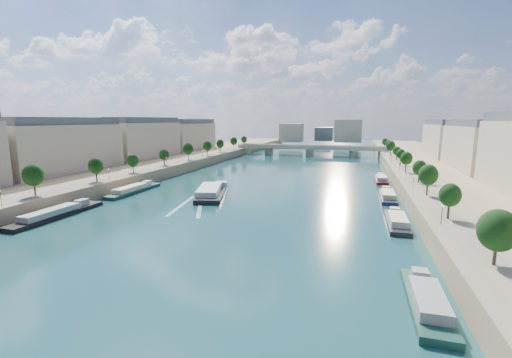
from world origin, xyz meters
The scene contains 17 objects.
ground centered at (0.00, 100.00, 0.00)m, with size 700.00×700.00×0.00m, color #0C3337.
quay_left centered at (-72.00, 100.00, 2.50)m, with size 44.00×520.00×5.00m, color #9E8460.
quay_right centered at (72.00, 100.00, 2.50)m, with size 44.00×520.00×5.00m, color #9E8460.
pave_left centered at (-57.00, 100.00, 5.05)m, with size 14.00×520.00×0.10m, color gray.
pave_right centered at (57.00, 100.00, 5.05)m, with size 14.00×520.00×0.10m, color gray.
trees_left centered at (-55.00, 102.00, 10.48)m, with size 4.80×268.80×8.26m.
trees_right centered at (55.00, 110.00, 10.48)m, with size 4.80×268.80×8.26m.
lamps_left centered at (-52.50, 90.00, 7.78)m, with size 0.36×200.36×4.28m.
lamps_right centered at (52.50, 105.00, 7.78)m, with size 0.36×200.36×4.28m.
buildings_left centered at (-85.00, 112.00, 16.45)m, with size 16.00×226.00×23.20m.
buildings_right centered at (85.00, 112.00, 16.45)m, with size 16.00×226.00×23.20m.
skyline centered at (3.19, 319.52, 14.66)m, with size 79.00×42.00×22.00m.
bridge centered at (0.00, 227.16, 5.08)m, with size 112.00×12.00×8.15m.
tour_barge centered at (-15.27, 78.35, 1.20)m, with size 17.03×31.58×4.12m.
wake centered at (-15.27, 61.81, 0.02)m, with size 14.95×25.83×0.04m.
moored_barges_left centered at (-45.50, 28.20, 0.84)m, with size 5.00×122.36×3.60m.
moored_barges_right centered at (45.50, 53.64, 0.84)m, with size 5.00×159.85×3.60m.
Camera 1 is at (34.69, -33.32, 27.08)m, focal length 24.00 mm.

